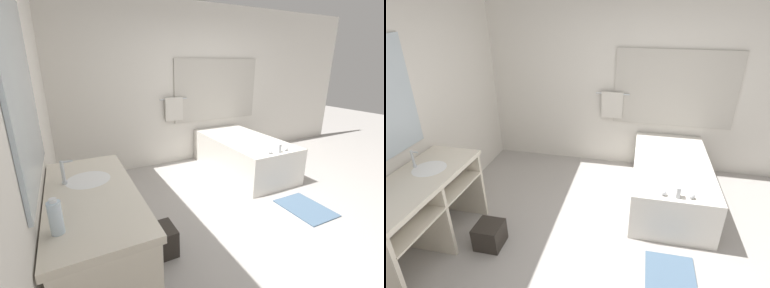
% 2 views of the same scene
% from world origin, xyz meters
% --- Properties ---
extents(ground_plane, '(16.00, 16.00, 0.00)m').
position_xyz_m(ground_plane, '(0.00, 0.00, 0.00)').
color(ground_plane, '#A8A39E').
rests_on(ground_plane, ground).
extents(wall_back_with_blinds, '(7.40, 0.13, 2.70)m').
position_xyz_m(wall_back_with_blinds, '(0.02, 2.23, 1.35)').
color(wall_back_with_blinds, silver).
rests_on(wall_back_with_blinds, ground_plane).
extents(vanity_counter, '(0.59, 1.37, 0.89)m').
position_xyz_m(vanity_counter, '(-1.89, -0.14, 0.63)').
color(vanity_counter, beige).
rests_on(vanity_counter, ground_plane).
extents(sink_faucet, '(0.09, 0.04, 0.18)m').
position_xyz_m(sink_faucet, '(-2.05, 0.04, 0.97)').
color(sink_faucet, silver).
rests_on(sink_faucet, vanity_counter).
extents(bathtub, '(0.94, 1.74, 0.68)m').
position_xyz_m(bathtub, '(0.57, 1.32, 0.31)').
color(bathtub, silver).
rests_on(bathtub, ground_plane).
extents(waste_bin, '(0.28, 0.28, 0.27)m').
position_xyz_m(waste_bin, '(-1.34, 0.04, 0.13)').
color(waste_bin, '#2D2823').
rests_on(waste_bin, ground_plane).
extents(bath_mat, '(0.47, 0.63, 0.02)m').
position_xyz_m(bath_mat, '(0.54, -0.03, 0.01)').
color(bath_mat, slate).
rests_on(bath_mat, ground_plane).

